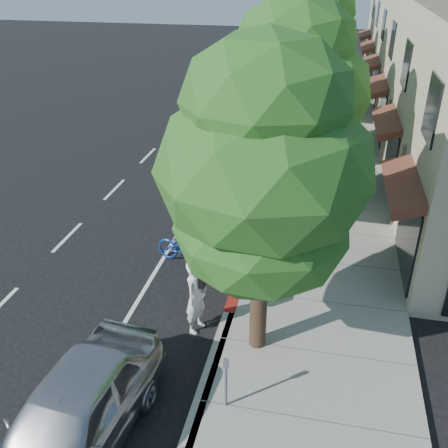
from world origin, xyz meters
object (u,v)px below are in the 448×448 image
(white_pickup, at_px, (275,112))
(street_tree_3, at_px, (313,39))
(street_tree_0, at_px, (264,174))
(street_tree_2, at_px, (304,76))
(street_tree_4, at_px, (318,33))
(silver_suv, at_px, (231,184))
(street_tree_5, at_px, (323,14))
(bicycle, at_px, (186,248))
(pedestrian, at_px, (314,167))
(street_tree_1, at_px, (292,95))
(dark_suv_far, at_px, (285,76))
(cyclist, at_px, (196,297))
(near_car_a, at_px, (71,418))
(dark_sedan, at_px, (247,129))

(white_pickup, bearing_deg, street_tree_3, 6.16)
(street_tree_0, distance_m, street_tree_2, 12.01)
(street_tree_2, height_order, street_tree_3, street_tree_3)
(street_tree_4, bearing_deg, silver_suv, -97.49)
(street_tree_5, bearing_deg, street_tree_4, -90.00)
(street_tree_4, bearing_deg, bicycle, -97.41)
(street_tree_2, bearing_deg, pedestrian, -70.65)
(street_tree_2, distance_m, bicycle, 9.77)
(street_tree_1, height_order, dark_suv_far, street_tree_1)
(street_tree_1, distance_m, silver_suv, 4.61)
(street_tree_2, xyz_separation_m, white_pickup, (-1.77, 5.88, -3.25))
(pedestrian, bearing_deg, street_tree_4, -128.79)
(cyclist, bearing_deg, street_tree_5, 12.19)
(cyclist, bearing_deg, street_tree_3, 10.09)
(white_pickup, xyz_separation_m, dark_suv_far, (-0.40, 8.92, 0.13))
(white_pickup, xyz_separation_m, near_car_a, (-1.20, -21.38, 0.04))
(street_tree_2, distance_m, dark_suv_far, 15.28)
(street_tree_5, height_order, silver_suv, street_tree_5)
(cyclist, bearing_deg, street_tree_1, -0.63)
(street_tree_5, relative_size, silver_suv, 1.20)
(street_tree_5, relative_size, dark_sedan, 1.62)
(street_tree_2, distance_m, street_tree_3, 6.03)
(silver_suv, bearing_deg, street_tree_5, 77.05)
(bicycle, distance_m, silver_suv, 4.26)
(street_tree_4, bearing_deg, near_car_a, -96.16)
(cyclist, distance_m, white_pickup, 17.49)
(street_tree_2, distance_m, white_pickup, 6.95)
(street_tree_2, height_order, pedestrian, street_tree_2)
(street_tree_4, xyz_separation_m, silver_suv, (-2.17, -16.50, -3.27))
(bicycle, bearing_deg, silver_suv, 8.38)
(street_tree_1, xyz_separation_m, white_pickup, (-1.77, 11.88, -3.89))
(street_tree_0, xyz_separation_m, near_car_a, (-2.97, -3.50, -3.73))
(street_tree_0, distance_m, dark_suv_far, 27.13)
(street_tree_2, relative_size, street_tree_5, 0.88)
(street_tree_4, height_order, near_car_a, street_tree_4)
(bicycle, bearing_deg, near_car_a, -166.83)
(dark_sedan, distance_m, dark_suv_far, 12.25)
(cyclist, relative_size, near_car_a, 0.41)
(cyclist, xyz_separation_m, silver_suv, (-0.57, 7.11, -0.10))
(pedestrian, bearing_deg, bicycle, 20.11)
(street_tree_5, height_order, near_car_a, street_tree_5)
(street_tree_4, xyz_separation_m, white_pickup, (-1.77, -6.12, -3.37))
(cyclist, height_order, silver_suv, cyclist)
(street_tree_4, relative_size, silver_suv, 1.04)
(near_car_a, bearing_deg, street_tree_3, 88.25)
(street_tree_4, bearing_deg, dark_suv_far, 127.75)
(street_tree_5, distance_m, white_pickup, 12.87)
(dark_sedan, bearing_deg, dark_suv_far, 93.28)
(dark_sedan, bearing_deg, bicycle, -83.83)
(white_pickup, bearing_deg, silver_suv, -89.91)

